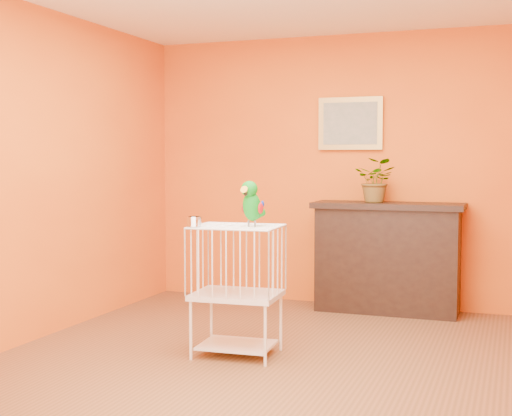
% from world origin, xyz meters
% --- Properties ---
extents(ground, '(4.50, 4.50, 0.00)m').
position_xyz_m(ground, '(0.00, 0.00, 0.00)').
color(ground, brown).
rests_on(ground, ground).
extents(room_shell, '(4.50, 4.50, 4.50)m').
position_xyz_m(room_shell, '(0.00, 0.00, 1.58)').
color(room_shell, orange).
rests_on(room_shell, ground).
extents(console_cabinet, '(1.36, 0.49, 1.01)m').
position_xyz_m(console_cabinet, '(0.40, 2.01, 0.51)').
color(console_cabinet, black).
rests_on(console_cabinet, ground).
extents(potted_plant, '(0.40, 0.44, 0.32)m').
position_xyz_m(potted_plant, '(0.29, 2.04, 1.17)').
color(potted_plant, '#26722D').
rests_on(potted_plant, console_cabinet).
extents(framed_picture, '(0.62, 0.04, 0.50)m').
position_xyz_m(framed_picture, '(0.00, 2.22, 1.75)').
color(framed_picture, '#B58D40').
rests_on(framed_picture, room_shell).
extents(birdcage, '(0.63, 0.50, 0.93)m').
position_xyz_m(birdcage, '(-0.36, 0.18, 0.49)').
color(birdcage, white).
rests_on(birdcage, ground).
extents(feed_cup, '(0.10, 0.10, 0.07)m').
position_xyz_m(feed_cup, '(-0.60, -0.01, 0.98)').
color(feed_cup, silver).
rests_on(feed_cup, birdcage).
extents(parrot, '(0.16, 0.29, 0.33)m').
position_xyz_m(parrot, '(-0.24, 0.17, 1.10)').
color(parrot, '#59544C').
rests_on(parrot, birdcage).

